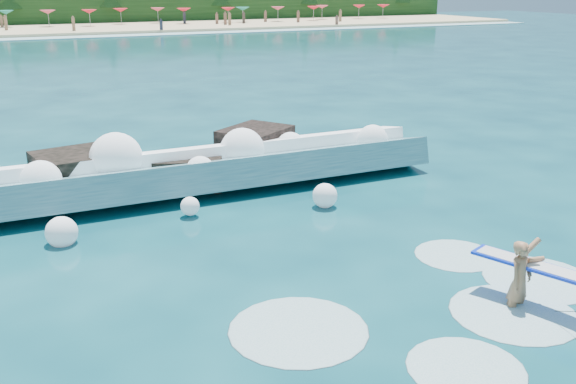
% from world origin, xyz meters
% --- Properties ---
extents(ground, '(200.00, 200.00, 0.00)m').
position_xyz_m(ground, '(0.00, 0.00, 0.00)').
color(ground, '#083441').
rests_on(ground, ground).
extents(beach, '(140.00, 20.00, 0.40)m').
position_xyz_m(beach, '(0.00, 78.00, 0.20)').
color(beach, tan).
rests_on(beach, ground).
extents(wet_band, '(140.00, 5.00, 0.08)m').
position_xyz_m(wet_band, '(0.00, 67.00, 0.04)').
color(wet_band, silver).
rests_on(wet_band, ground).
extents(treeline, '(140.00, 4.00, 5.00)m').
position_xyz_m(treeline, '(0.00, 88.00, 2.50)').
color(treeline, black).
rests_on(treeline, ground).
extents(breaking_wave, '(17.77, 2.78, 1.53)m').
position_xyz_m(breaking_wave, '(-0.74, 6.74, 0.54)').
color(breaking_wave, teal).
rests_on(breaking_wave, ground).
extents(rock_cluster, '(8.68, 3.69, 1.59)m').
position_xyz_m(rock_cluster, '(0.12, 7.90, 0.50)').
color(rock_cluster, black).
rests_on(rock_cluster, ground).
extents(surfer_with_board, '(1.34, 2.85, 1.66)m').
position_xyz_m(surfer_with_board, '(4.14, -3.10, 0.61)').
color(surfer_with_board, '#A7724E').
rests_on(surfer_with_board, ground).
extents(wave_spray, '(15.29, 4.63, 2.05)m').
position_xyz_m(wave_spray, '(-1.51, 6.71, 0.98)').
color(wave_spray, white).
rests_on(wave_spray, ground).
extents(surf_foam, '(9.33, 5.71, 0.13)m').
position_xyz_m(surf_foam, '(3.03, -2.62, 0.00)').
color(surf_foam, silver).
rests_on(surf_foam, ground).
extents(beach_umbrellas, '(111.18, 6.39, 0.50)m').
position_xyz_m(beach_umbrellas, '(0.00, 80.02, 2.25)').
color(beach_umbrellas, red).
rests_on(beach_umbrellas, ground).
extents(beachgoers, '(96.83, 13.73, 1.93)m').
position_xyz_m(beachgoers, '(12.44, 74.81, 1.10)').
color(beachgoers, '#3F332D').
rests_on(beachgoers, ground).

